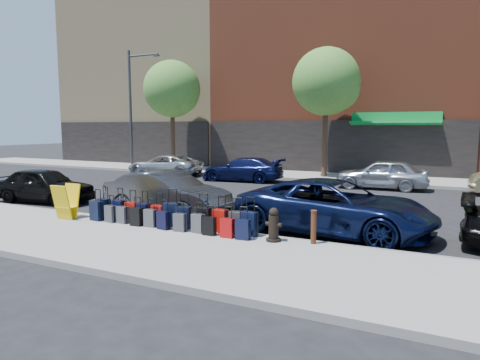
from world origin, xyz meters
The scene contains 41 objects.
ground centered at (0.00, 0.00, 0.00)m, with size 120.00×120.00×0.00m, color black.
sidewalk_near centered at (0.00, -6.50, 0.07)m, with size 60.00×4.00×0.15m, color gray.
sidewalk_far centered at (0.00, 10.00, 0.07)m, with size 60.00×4.00×0.15m, color gray.
curb_near centered at (0.00, -4.48, 0.07)m, with size 60.00×0.08×0.15m, color gray.
curb_far centered at (0.00, 7.98, 0.07)m, with size 60.00×0.08×0.15m, color gray.
building_left centered at (-16.00, 17.98, 7.98)m, with size 15.00×12.12×16.00m.
building_center centered at (0.00, 17.99, 9.98)m, with size 17.00×12.85×20.00m.
tree_left centered at (-9.86, 9.50, 5.41)m, with size 3.80×3.80×7.27m.
tree_center centered at (0.64, 9.50, 5.41)m, with size 3.80×3.80×7.27m.
streetlight centered at (-12.80, 8.80, 4.66)m, with size 2.59×0.18×8.00m.
suitcase_front_0 centered at (-2.51, -4.82, 0.46)m, with size 0.45×0.31×1.00m.
suitcase_front_1 centered at (-1.94, -4.79, 0.46)m, with size 0.44×0.29×0.99m.
suitcase_front_2 centered at (-1.44, -4.79, 0.45)m, with size 0.39×0.22×0.95m.
suitcase_front_3 centered at (-0.96, -4.83, 0.45)m, with size 0.43×0.28×0.97m.
suitcase_front_4 centered at (-0.45, -4.82, 0.44)m, with size 0.40×0.24×0.94m.
suitcase_front_5 centered at (-0.02, -4.76, 0.49)m, with size 0.48×0.32×1.08m.
suitcase_front_6 centered at (0.43, -4.85, 0.46)m, with size 0.44×0.29×1.00m.
suitcase_front_7 centered at (1.05, -4.83, 0.47)m, with size 0.45×0.27×1.03m.
suitcase_front_8 centered at (1.56, -4.75, 0.46)m, with size 0.44×0.29×1.00m.
suitcase_front_9 centered at (2.06, -4.75, 0.46)m, with size 0.43×0.28×0.98m.
suitcase_front_10 centered at (2.42, -4.77, 0.47)m, with size 0.45×0.28×1.02m.
suitcase_back_0 centered at (-2.52, -5.12, 0.45)m, with size 0.42×0.27×0.95m.
suitcase_back_1 centered at (-1.97, -5.12, 0.40)m, with size 0.36×0.24×0.81m.
suitcase_back_2 centered at (-1.56, -5.07, 0.40)m, with size 0.35×0.22×0.80m.
suitcase_back_3 centered at (-0.97, -5.15, 0.41)m, with size 0.36×0.21×0.84m.
suitcase_back_4 centered at (-0.53, -5.08, 0.40)m, with size 0.35×0.21×0.81m.
suitcase_back_5 centered at (-0.02, -5.16, 0.41)m, with size 0.37×0.24×0.82m.
suitcase_back_6 centered at (0.53, -5.16, 0.40)m, with size 0.35×0.22×0.80m.
suitcase_back_7 centered at (1.06, -5.08, 0.41)m, with size 0.36×0.24×0.83m.
suitcase_back_8 centered at (1.45, -5.16, 0.39)m, with size 0.34×0.21×0.78m.
suitcase_back_9 centered at (1.99, -5.17, 0.40)m, with size 0.34×0.20×0.81m.
suitcase_back_10 centered at (2.44, -5.17, 0.41)m, with size 0.37×0.23×0.84m.
fire_hydrant centered at (3.18, -4.96, 0.54)m, with size 0.43×0.38×0.84m.
bollard centered at (4.14, -4.75, 0.57)m, with size 0.15×0.15×0.82m.
display_rack centered at (-3.52, -5.36, 0.68)m, with size 0.62×0.68×1.06m.
car_near_0 centered at (-7.34, -3.04, 0.69)m, with size 1.64×4.07×1.39m, color black.
car_near_1 centered at (-1.48, -2.95, 0.74)m, with size 1.57×4.49×1.48m, color #353538.
car_near_2 centered at (4.20, -2.94, 0.76)m, with size 2.51×5.45×1.52m, color #0B1333.
car_far_0 centered at (-8.83, 6.90, 0.64)m, with size 2.13×4.63×1.29m, color silver.
car_far_1 centered at (-3.29, 6.54, 0.66)m, with size 1.85×4.54×1.32m, color #0D133C.
car_far_2 centered at (4.08, 6.77, 0.73)m, with size 1.72×4.28×1.46m, color silver.
Camera 1 is at (7.02, -14.61, 2.95)m, focal length 32.00 mm.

